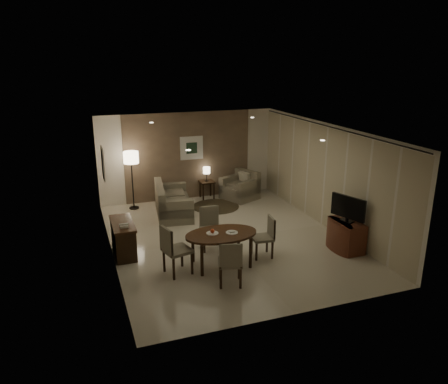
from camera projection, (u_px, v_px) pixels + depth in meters
name	position (u px, v px, depth m)	size (l,w,h in m)	color
room_shell	(221.00, 182.00, 10.73)	(5.50, 7.00, 2.70)	beige
taupe_accent	(188.00, 156.00, 13.50)	(3.96, 0.03, 2.70)	#7B634C
curtain_wall	(324.00, 177.00, 11.23)	(0.08, 6.70, 2.58)	beige
curtain_rod	(328.00, 126.00, 10.84)	(0.03, 0.03, 6.80)	black
art_back_frame	(192.00, 148.00, 13.43)	(0.72, 0.03, 0.72)	silver
art_back_canvas	(192.00, 148.00, 13.42)	(0.34, 0.01, 0.34)	#1C321F
art_left_frame	(103.00, 164.00, 10.42)	(0.03, 0.60, 0.80)	silver
art_left_canvas	(104.00, 164.00, 10.43)	(0.01, 0.46, 0.64)	gray
downlight_nl	(188.00, 150.00, 7.90)	(0.10, 0.10, 0.01)	white
downlight_nr	(323.00, 140.00, 8.80)	(0.10, 0.10, 0.01)	white
downlight_fl	(151.00, 123.00, 11.14)	(0.10, 0.10, 0.01)	white
downlight_fr	(252.00, 118.00, 12.03)	(0.10, 0.10, 0.01)	white
console_desk	(123.00, 238.00, 9.86)	(0.48, 1.20, 0.75)	#4C3018
telephone	(124.00, 225.00, 9.46)	(0.20, 0.14, 0.09)	white
tv_cabinet	(346.00, 235.00, 10.09)	(0.48, 0.90, 0.70)	brown
flat_tv	(348.00, 208.00, 9.88)	(0.06, 0.88, 0.60)	black
dining_table	(221.00, 249.00, 9.33)	(1.56, 0.97, 0.73)	#4C3018
chair_near	(230.00, 262.00, 8.51)	(0.46, 0.46, 0.95)	gray
chair_far	(211.00, 229.00, 10.08)	(0.47, 0.47, 0.98)	gray
chair_left	(177.00, 250.00, 8.92)	(0.51, 0.51, 1.06)	gray
chair_right	(262.00, 237.00, 9.70)	(0.44, 0.44, 0.92)	gray
plate_a	(212.00, 233.00, 9.20)	(0.26, 0.26, 0.02)	white
plate_b	(232.00, 233.00, 9.24)	(0.26, 0.26, 0.02)	white
fruit_apple	(212.00, 231.00, 9.19)	(0.09, 0.09, 0.09)	red
napkin	(232.00, 232.00, 9.24)	(0.12, 0.08, 0.03)	white
round_rug	(216.00, 206.00, 13.06)	(1.39, 1.39, 0.01)	#463927
sofa	(173.00, 200.00, 12.30)	(0.93, 1.85, 0.87)	gray
armchair	(240.00, 186.00, 13.66)	(0.96, 0.91, 0.86)	gray
side_table	(207.00, 190.00, 13.75)	(0.44, 0.44, 0.56)	#301F10
table_lamp	(207.00, 173.00, 13.61)	(0.22, 0.22, 0.50)	#FFEAC1
floor_lamp	(132.00, 181.00, 12.66)	(0.43, 0.43, 1.71)	#FFE5B7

